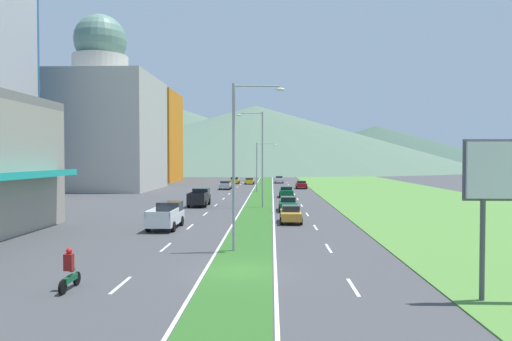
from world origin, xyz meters
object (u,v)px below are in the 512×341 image
object	(u,v)px
street_lamp_mid	(260,154)
car_7	(235,180)
car_1	(279,179)
car_6	(250,181)
pickup_truck_0	(200,197)
car_0	(225,185)
street_lamp_near	(239,156)
car_8	(291,214)
car_5	(288,204)
motorcycle_rider	(70,273)
street_lamp_far	(259,163)
pickup_truck_1	(166,216)
car_9	(301,184)
car_4	(286,192)

from	to	relation	value
street_lamp_mid	car_7	distance (m)	50.38
car_1	car_6	size ratio (longest dim) A/B	1.18
pickup_truck_0	car_0	bearing A→B (deg)	-0.30
car_7	car_1	bearing A→B (deg)	-72.71
street_lamp_near	car_7	xyz separation A→B (m)	(-6.20, 74.13, -5.02)
car_1	car_8	world-z (taller)	car_1
car_5	motorcycle_rider	xyz separation A→B (m)	(-10.32, -30.10, -0.01)
street_lamp_mid	car_7	size ratio (longest dim) A/B	2.41
car_0	car_1	xyz separation A→B (m)	(10.00, 21.73, 0.01)
street_lamp_near	street_lamp_far	size ratio (longest dim) A/B	1.23
street_lamp_near	pickup_truck_1	world-z (taller)	street_lamp_near
street_lamp_far	car_0	bearing A→B (deg)	134.49
street_lamp_near	car_5	distance (m)	22.62
car_9	pickup_truck_0	distance (m)	34.46
car_9	car_6	bearing A→B (deg)	-144.51
car_0	street_lamp_far	bearing A→B (deg)	-135.51
car_0	car_9	bearing A→B (deg)	-79.24
car_6	car_7	xyz separation A→B (m)	(-3.35, 1.69, 0.03)
street_lamp_near	car_5	xyz separation A→B (m)	(3.68, 21.75, -5.00)
car_8	motorcycle_rider	distance (m)	23.30
car_6	car_7	world-z (taller)	car_7
car_1	car_6	world-z (taller)	car_1
street_lamp_mid	car_0	world-z (taller)	street_lamp_mid
street_lamp_mid	car_6	xyz separation A→B (m)	(-3.46, 47.94, -5.41)
pickup_truck_0	motorcycle_rider	xyz separation A→B (m)	(-0.09, -34.91, -0.24)
car_7	street_lamp_near	bearing A→B (deg)	-175.22
car_8	pickup_truck_0	bearing A→B (deg)	-144.05
car_1	car_5	world-z (taller)	car_1
street_lamp_near	car_8	world-z (taller)	street_lamp_near
car_7	car_6	bearing A→B (deg)	-116.79
street_lamp_far	car_1	distance (m)	28.64
street_lamp_far	car_0	size ratio (longest dim) A/B	1.80
car_7	pickup_truck_1	size ratio (longest dim) A/B	0.83
car_9	street_lamp_far	bearing A→B (deg)	-39.86
car_9	motorcycle_rider	world-z (taller)	motorcycle_rider
car_6	pickup_truck_1	distance (m)	63.36
street_lamp_near	pickup_truck_1	xyz separation A→B (m)	(-6.50, 9.19, -4.77)
street_lamp_mid	car_9	size ratio (longest dim) A/B	2.39
car_0	pickup_truck_0	world-z (taller)	pickup_truck_0
car_4	car_5	xyz separation A→B (m)	(-0.35, -17.27, -0.02)
street_lamp_mid	street_lamp_far	distance (m)	24.61
street_lamp_far	car_7	size ratio (longest dim) A/B	1.82
car_0	car_6	distance (m)	17.36
car_8	car_7	bearing A→B (deg)	-170.96
car_0	car_9	xyz separation A→B (m)	(13.79, 2.62, -0.04)
car_9	street_lamp_near	bearing A→B (deg)	-7.26
car_7	car_8	distance (m)	62.32
street_lamp_mid	pickup_truck_1	size ratio (longest dim) A/B	2.00
car_1	motorcycle_rider	bearing A→B (deg)	-6.83
street_lamp_near	car_6	xyz separation A→B (m)	(-2.85, 72.44, -5.05)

